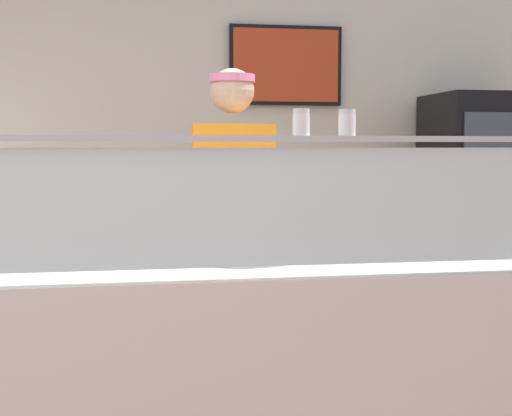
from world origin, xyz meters
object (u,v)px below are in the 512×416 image
pizza_server (244,249)px  worker_figure (234,229)px  parmesan_shaker (301,124)px  drink_fridge (482,221)px  pizza_tray (243,254)px  pepper_flake_shaker (347,124)px

pizza_server → worker_figure: size_ratio=0.16×
parmesan_shaker → pizza_server: bearing=109.0°
drink_fridge → pizza_tray: bearing=-138.0°
pizza_server → parmesan_shaker: (0.14, -0.40, 0.48)m
worker_figure → drink_fridge: 2.27m
pepper_flake_shaker → drink_fridge: 2.78m
parmesan_shaker → pepper_flake_shaker: same height
pizza_tray → drink_fridge: 2.61m
parmesan_shaker → worker_figure: size_ratio=0.05×
pizza_server → parmesan_shaker: bearing=-65.7°
pizza_server → parmesan_shaker: parmesan_shaker is taller
pepper_flake_shaker → parmesan_shaker: bearing=-180.0°
pizza_server → pepper_flake_shaker: bearing=-48.2°
parmesan_shaker → drink_fridge: size_ratio=0.05×
pepper_flake_shaker → pizza_server: bearing=126.5°
pizza_tray → pepper_flake_shaker: pepper_flake_shaker is taller
worker_figure → drink_fridge: (1.91, 1.22, -0.13)m
pizza_tray → drink_fridge: size_ratio=0.28×
worker_figure → drink_fridge: worker_figure is taller
pepper_flake_shaker → worker_figure: (-0.27, 0.94, -0.46)m
pizza_tray → drink_fridge: (1.94, 1.74, -0.09)m
pizza_tray → worker_figure: 0.52m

